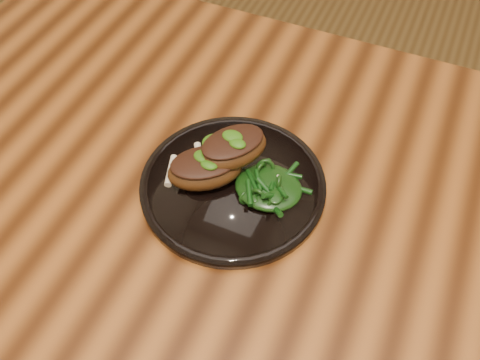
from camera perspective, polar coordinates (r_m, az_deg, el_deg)
name	(u,v)px	position (r m, az deg, el deg)	size (l,w,h in m)	color
desk	(363,268)	(0.80, 12.95, -9.16)	(1.60, 0.80, 0.75)	#351706
plate	(233,185)	(0.75, -0.76, -0.56)	(0.26, 0.26, 0.02)	black
lamb_chop_front	(205,168)	(0.73, -3.80, 1.27)	(0.12, 0.12, 0.05)	#40220C
lamb_chop_back	(232,148)	(0.73, -0.83, 3.46)	(0.11, 0.12, 0.04)	#40220C
herb_smear	(228,147)	(0.78, -1.30, 3.53)	(0.08, 0.05, 0.01)	#194407
greens_heap	(269,184)	(0.72, 3.08, -0.47)	(0.09, 0.09, 0.03)	black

